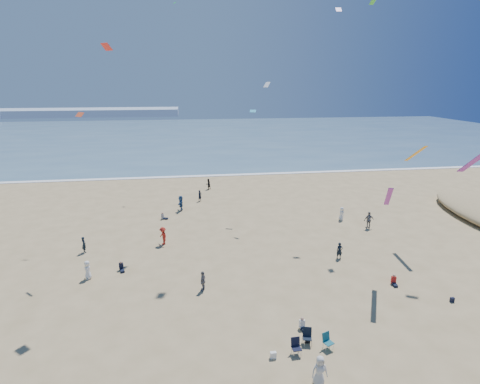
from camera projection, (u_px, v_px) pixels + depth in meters
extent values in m
plane|color=tan|center=(224.00, 378.00, 19.98)|extent=(220.00, 220.00, 0.00)
cube|color=#476B84|center=(192.00, 136.00, 110.19)|extent=(220.00, 100.00, 0.06)
cube|color=white|center=(197.00, 176.00, 62.71)|extent=(220.00, 1.20, 0.08)
cube|color=#7A8EA8|center=(58.00, 113.00, 172.81)|extent=(110.00, 20.00, 3.20)
imported|color=#AA2218|center=(163.00, 236.00, 36.19)|extent=(1.11, 1.32, 1.78)
imported|color=black|center=(340.00, 251.00, 33.33)|extent=(0.58, 0.41, 1.50)
imported|color=slate|center=(203.00, 281.00, 28.18)|extent=(0.68, 1.01, 1.59)
imported|color=white|center=(341.00, 214.00, 42.66)|extent=(0.61, 0.83, 1.56)
imported|color=black|center=(84.00, 245.00, 34.51)|extent=(0.62, 0.68, 1.55)
imported|color=black|center=(208.00, 184.00, 54.94)|extent=(0.97, 0.94, 1.57)
imported|color=slate|center=(369.00, 220.00, 40.22)|extent=(1.11, 0.50, 1.86)
imported|color=beige|center=(320.00, 371.00, 19.32)|extent=(0.85, 0.56, 1.72)
imported|color=black|center=(200.00, 196.00, 49.43)|extent=(0.65, 0.64, 1.52)
imported|color=#2C4F7B|center=(181.00, 203.00, 45.75)|extent=(0.71, 1.81, 1.91)
imported|color=white|center=(88.00, 270.00, 29.87)|extent=(0.67, 0.86, 1.56)
cube|color=white|center=(273.00, 355.00, 21.37)|extent=(0.35, 0.20, 0.40)
cube|color=black|center=(307.00, 339.00, 22.68)|extent=(0.30, 0.22, 0.38)
cube|color=black|center=(452.00, 300.00, 26.87)|extent=(0.28, 0.18, 0.34)
cube|color=green|center=(373.00, 2.00, 35.41)|extent=(0.56, 0.54, 0.45)
cube|color=#FF5629|center=(80.00, 115.00, 30.15)|extent=(0.84, 0.83, 0.35)
cube|color=red|center=(107.00, 47.00, 25.24)|extent=(0.84, 0.82, 0.47)
cube|color=#27ADDC|center=(253.00, 111.00, 42.43)|extent=(0.75, 0.53, 0.27)
cube|color=green|center=(175.00, 3.00, 52.02)|extent=(0.54, 0.57, 0.27)
cube|color=white|center=(267.00, 85.00, 40.54)|extent=(0.76, 0.77, 0.56)
cube|color=#5A298D|center=(339.00, 10.00, 37.69)|extent=(0.63, 0.60, 0.46)
cube|color=#7F238D|center=(388.00, 197.00, 27.75)|extent=(0.35, 3.14, 2.21)
cube|color=orange|center=(416.00, 154.00, 34.48)|extent=(0.35, 2.64, 1.87)
cube|color=#80238F|center=(479.00, 157.00, 19.46)|extent=(0.35, 3.30, 2.33)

